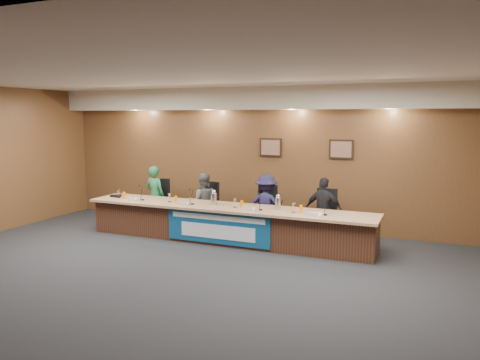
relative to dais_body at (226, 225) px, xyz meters
The scene contains 39 objects.
floor 2.43m from the dais_body, 90.00° to the right, with size 10.00×10.00×0.00m, color black.
ceiling 3.73m from the dais_body, 90.00° to the right, with size 10.00×8.00×0.04m, color silver.
wall_back 2.03m from the dais_body, 90.00° to the left, with size 10.00×0.04×3.20m, color brown.
soffit 2.93m from the dais_body, 90.00° to the left, with size 10.00×0.50×0.50m, color beige.
dais_body is the anchor object (origin of this frame).
dais_top 0.38m from the dais_body, 90.00° to the right, with size 6.10×0.95×0.05m, color #AA7B58.
banner 0.42m from the dais_body, 90.00° to the right, with size 2.20×0.02×0.65m, color navy.
banner_text_upper 0.49m from the dais_body, 90.00° to the right, with size 2.00×0.01×0.10m, color silver.
banner_text_lower 0.43m from the dais_body, 90.00° to the right, with size 1.60×0.01×0.28m, color silver.
wall_photo_left 2.21m from the dais_body, 75.71° to the left, with size 0.52×0.04×0.42m, color black.
wall_photo_right 2.95m from the dais_body, 38.13° to the left, with size 0.52×0.04×0.42m, color black.
panelist_a 2.26m from the dais_body, 162.85° to the left, with size 0.51×0.34×1.41m, color #1D5D34.
panelist_b 1.13m from the dais_body, 142.88° to the left, with size 0.63×0.49×1.30m, color #505256.
panelist_c 0.97m from the dais_body, 46.41° to the left, with size 0.87×0.50×1.34m, color #191536.
panelist_d 2.00m from the dais_body, 19.51° to the left, with size 0.79×0.33×1.34m, color black.
office_chair_a 2.27m from the dais_body, 160.43° to the left, with size 0.48×0.48×0.08m, color black.
office_chair_b 1.16m from the dais_body, 138.93° to the left, with size 0.48×0.48×0.08m, color black.
office_chair_c 0.99m from the dais_body, 50.43° to the left, with size 0.48×0.48×0.08m, color black.
office_chair_d 2.01m from the dais_body, 22.20° to the left, with size 0.48×0.48×0.08m, color black.
nameplate_a 2.21m from the dais_body, behind, with size 0.24×0.06×0.09m, color white.
microphone_a 1.97m from the dais_body, behind, with size 0.07×0.07×0.02m, color black.
juice_glass_a 2.47m from the dais_body, behind, with size 0.06×0.06×0.15m, color orange.
water_glass_a 2.61m from the dais_body, behind, with size 0.08×0.08×0.18m, color silver.
nameplate_b 1.02m from the dais_body, 161.79° to the right, with size 0.24×0.06×0.09m, color white.
microphone_b 0.82m from the dais_body, 166.92° to the right, with size 0.07×0.07×0.02m, color black.
juice_glass_b 1.20m from the dais_body, behind, with size 0.06×0.06×0.15m, color orange.
water_glass_b 1.37m from the dais_body, behind, with size 0.08×0.08×0.18m, color silver.
nameplate_c 0.80m from the dais_body, 27.55° to the right, with size 0.24×0.06×0.09m, color white.
microphone_c 0.93m from the dais_body, 12.29° to the right, with size 0.07×0.07×0.02m, color black.
juice_glass_c 0.62m from the dais_body, 13.50° to the right, with size 0.06×0.06×0.15m, color orange.
water_glass_c 0.56m from the dais_body, 26.29° to the right, with size 0.08×0.08×0.18m, color silver.
nameplate_d 1.95m from the dais_body, 10.21° to the right, with size 0.24×0.06×0.09m, color white.
microphone_d 2.11m from the dais_body, ahead, with size 0.07×0.07×0.02m, color black.
juice_glass_d 1.68m from the dais_body, ahead, with size 0.06×0.06×0.15m, color orange.
water_glass_d 1.55m from the dais_body, ahead, with size 0.08×0.08×0.18m, color silver.
carafe_mid 0.59m from the dais_body, behind, with size 0.13×0.13×0.24m, color silver.
carafe_right 1.22m from the dais_body, ahead, with size 0.11×0.11×0.24m, color silver.
speakerphone 2.73m from the dais_body, behind, with size 0.32×0.32×0.05m, color black.
paper_stack 1.92m from the dais_body, ahead, with size 0.22×0.30×0.01m, color white.
Camera 1 is at (3.91, -6.10, 2.55)m, focal length 35.00 mm.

